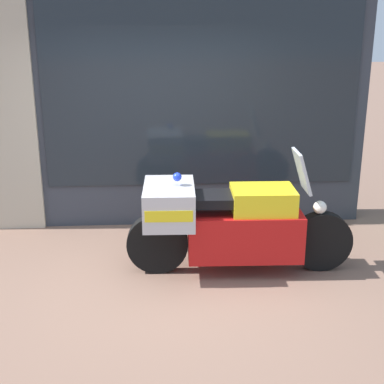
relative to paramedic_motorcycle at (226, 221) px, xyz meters
The scene contains 4 objects.
ground_plane 0.93m from the paramedic_motorcycle, 148.47° to the right, with size 60.00×60.00×0.00m, color #7A5B4C.
shop_building 2.44m from the paramedic_motorcycle, 123.16° to the left, with size 5.16×0.55×4.09m.
window_display 1.65m from the paramedic_motorcycle, 96.35° to the left, with size 3.66×0.30×2.04m.
paramedic_motorcycle is the anchor object (origin of this frame).
Camera 1 is at (-0.06, -4.77, 2.55)m, focal length 50.00 mm.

